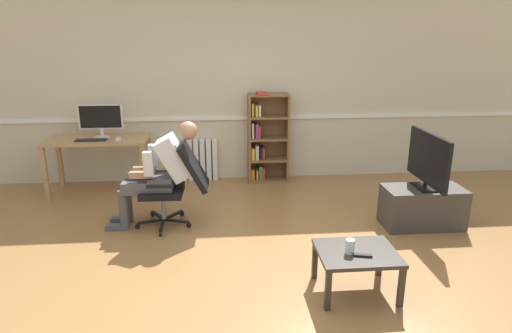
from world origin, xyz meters
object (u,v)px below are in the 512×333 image
object	(u,v)px
tv_stand	(422,207)
drinking_glass	(350,246)
keyboard	(91,140)
office_chair	(176,181)
bookshelf	(265,140)
imac_monitor	(101,118)
spare_remote	(363,255)
tv_screen	(428,160)
radiator	(193,160)
computer_mouse	(119,139)
computer_desk	(98,146)
coffee_table	(357,257)
person_seated	(160,171)

from	to	relation	value
tv_stand	drinking_glass	bearing A→B (deg)	-134.33
keyboard	office_chair	world-z (taller)	office_chair
bookshelf	imac_monitor	bearing A→B (deg)	-174.55
keyboard	spare_remote	xyz separation A→B (m)	(2.79, -2.65, -0.38)
keyboard	tv_screen	size ratio (longest dim) A/B	0.44
radiator	bookshelf	bearing A→B (deg)	-5.32
imac_monitor	keyboard	distance (m)	0.34
bookshelf	spare_remote	world-z (taller)	bookshelf
keyboard	drinking_glass	xyz separation A→B (m)	(2.70, -2.59, -0.33)
keyboard	drinking_glass	world-z (taller)	keyboard
keyboard	radiator	size ratio (longest dim) A/B	0.55
computer_mouse	tv_screen	xyz separation A→B (m)	(3.58, -1.35, 0.00)
office_chair	tv_stand	xyz separation A→B (m)	(2.75, -0.27, -0.29)
computer_desk	coffee_table	xyz separation A→B (m)	(2.73, -2.70, -0.33)
bookshelf	tv_screen	distance (m)	2.38
keyboard	radiator	world-z (taller)	keyboard
keyboard	bookshelf	xyz separation A→B (m)	(2.34, 0.43, -0.15)
imac_monitor	radiator	bearing A→B (deg)	14.75
computer_desk	tv_screen	world-z (taller)	tv_screen
imac_monitor	computer_mouse	xyz separation A→B (m)	(0.26, -0.20, -0.24)
computer_mouse	tv_screen	distance (m)	3.83
keyboard	bookshelf	distance (m)	2.38
computer_mouse	bookshelf	bearing A→B (deg)	11.70
bookshelf	keyboard	bearing A→B (deg)	-169.54
imac_monitor	person_seated	world-z (taller)	imac_monitor
drinking_glass	bookshelf	bearing A→B (deg)	96.90
bookshelf	tv_stand	size ratio (longest dim) A/B	1.49
computer_mouse	tv_stand	bearing A→B (deg)	-20.70
office_chair	tv_stand	size ratio (longest dim) A/B	1.09
person_seated	tv_stand	xyz separation A→B (m)	(2.93, -0.28, -0.42)
tv_stand	tv_screen	distance (m)	0.55
computer_desk	radiator	bearing A→B (deg)	17.50
imac_monitor	person_seated	size ratio (longest dim) A/B	0.49
keyboard	radiator	xyz separation A→B (m)	(1.28, 0.53, -0.46)
bookshelf	coffee_table	bearing A→B (deg)	-81.67
computer_desk	coffee_table	size ratio (longest dim) A/B	2.05
office_chair	tv_stand	bearing A→B (deg)	85.97
radiator	tv_screen	size ratio (longest dim) A/B	0.80
office_chair	person_seated	bearing A→B (deg)	-90.00
tv_stand	tv_screen	world-z (taller)	tv_screen
computer_mouse	tv_stand	xyz separation A→B (m)	(3.58, -1.35, -0.55)
imac_monitor	bookshelf	distance (m)	2.29
computer_desk	tv_screen	bearing A→B (deg)	-20.75
drinking_glass	computer_desk	bearing A→B (deg)	134.28
bookshelf	coffee_table	size ratio (longest dim) A/B	2.01
keyboard	office_chair	xyz separation A→B (m)	(1.18, -1.06, -0.25)
coffee_table	spare_remote	distance (m)	0.11
computer_mouse	drinking_glass	xyz separation A→B (m)	(2.35, -2.61, -0.34)
computer_desk	drinking_glass	bearing A→B (deg)	-45.72
tv_screen	coffee_table	world-z (taller)	tv_screen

